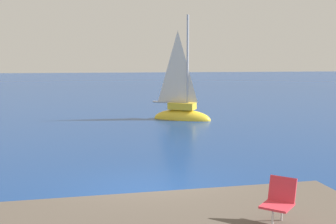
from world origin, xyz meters
TOP-DOWN VIEW (x-y plane):
  - ground_plane at (0.00, 0.00)m, footprint 160.00×160.00m
  - boulder_seaward at (-1.36, -1.85)m, footprint 0.78×0.96m
  - boulder_inland at (1.26, -1.34)m, footprint 0.81×0.72m
  - sailboat_near at (3.12, 12.87)m, footprint 3.43×2.58m
  - beach_chair at (1.91, -3.92)m, footprint 0.75×0.76m

SIDE VIEW (x-z plane):
  - ground_plane at x=0.00m, z-range 0.00..0.00m
  - boulder_seaward at x=-1.36m, z-range -0.35..0.35m
  - boulder_inland at x=1.26m, z-range -0.28..0.28m
  - sailboat_near at x=3.12m, z-range -2.79..3.47m
  - beach_chair at x=1.91m, z-range 0.65..1.45m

